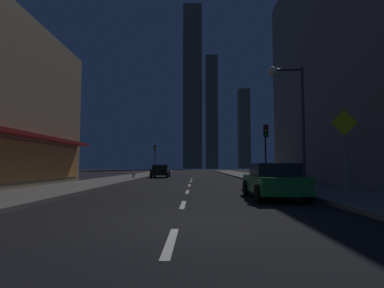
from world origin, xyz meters
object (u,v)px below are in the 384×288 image
at_px(traffic_light_near_right, 266,140).
at_px(pedestrian_crossing_sign, 345,146).
at_px(fire_hydrant_far_left, 134,174).
at_px(street_lamp_right, 287,97).
at_px(car_parked_far, 160,171).
at_px(car_parked_near, 273,181).
at_px(traffic_light_far_left, 155,153).

bearing_deg(traffic_light_near_right, pedestrian_crossing_sign, -89.50).
distance_m(fire_hydrant_far_left, street_lamp_right, 19.21).
height_order(street_lamp_right, pedestrian_crossing_sign, street_lamp_right).
distance_m(car_parked_far, fire_hydrant_far_left, 4.46).
xyz_separation_m(car_parked_near, street_lamp_right, (1.78, 3.80, 4.33)).
height_order(fire_hydrant_far_left, street_lamp_right, street_lamp_right).
height_order(car_parked_near, car_parked_far, same).
height_order(car_parked_far, street_lamp_right, street_lamp_right).
distance_m(fire_hydrant_far_left, traffic_light_near_right, 14.82).
bearing_deg(street_lamp_right, fire_hydrant_far_left, 127.21).
bearing_deg(street_lamp_right, pedestrian_crossing_sign, -87.81).
distance_m(car_parked_near, traffic_light_near_right, 10.08).
xyz_separation_m(car_parked_far, fire_hydrant_far_left, (-2.30, -3.81, -0.29)).
bearing_deg(fire_hydrant_far_left, car_parked_far, 58.91).
relative_size(traffic_light_near_right, traffic_light_far_left, 1.00).
height_order(fire_hydrant_far_left, traffic_light_far_left, traffic_light_far_left).
bearing_deg(fire_hydrant_far_left, traffic_light_far_left, 88.25).
bearing_deg(traffic_light_near_right, fire_hydrant_far_left, 141.52).
xyz_separation_m(car_parked_far, traffic_light_near_right, (9.10, -12.87, 2.45)).
bearing_deg(car_parked_far, traffic_light_far_left, 101.57).
bearing_deg(car_parked_near, pedestrian_crossing_sign, -44.39).
relative_size(car_parked_near, pedestrian_crossing_sign, 1.34).
distance_m(street_lamp_right, pedestrian_crossing_sign, 6.52).
distance_m(car_parked_far, traffic_light_near_right, 15.96).
bearing_deg(fire_hydrant_far_left, car_parked_near, -63.01).
bearing_deg(car_parked_far, fire_hydrant_far_left, -121.09).
xyz_separation_m(fire_hydrant_far_left, pedestrian_crossing_sign, (11.50, -20.61, 1.56)).
height_order(traffic_light_near_right, pedestrian_crossing_sign, traffic_light_near_right).
bearing_deg(car_parked_far, street_lamp_right, -64.31).
bearing_deg(traffic_light_far_left, car_parked_far, -78.43).
relative_size(fire_hydrant_far_left, street_lamp_right, 0.10).
xyz_separation_m(car_parked_near, car_parked_far, (-7.20, 22.47, 0.00)).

